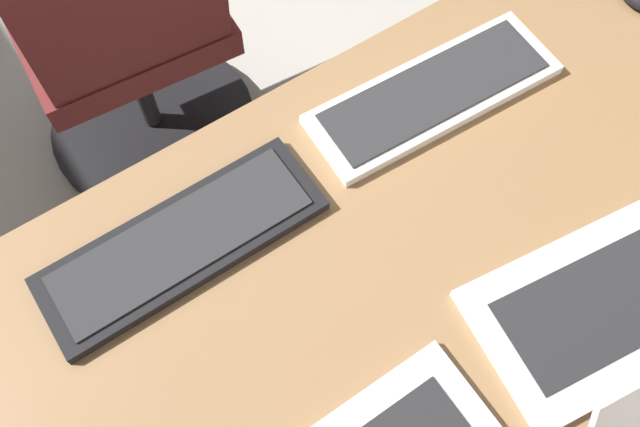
% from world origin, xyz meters
% --- Properties ---
extents(desk, '(2.01, 0.75, 0.73)m').
position_xyz_m(desk, '(0.14, 1.61, 0.67)').
color(desk, '#936D47').
rests_on(desk, ground).
extents(laptop_leftmost, '(0.38, 0.33, 0.21)m').
position_xyz_m(laptop_leftmost, '(-0.15, 1.86, 0.78)').
color(laptop_leftmost, silver).
rests_on(laptop_leftmost, desk).
extents(keyboard_main, '(0.42, 0.14, 0.02)m').
position_xyz_m(keyboard_main, '(0.27, 1.40, 0.74)').
color(keyboard_main, black).
rests_on(keyboard_main, desk).
extents(keyboard_spare, '(0.43, 0.16, 0.02)m').
position_xyz_m(keyboard_spare, '(-0.20, 1.39, 0.74)').
color(keyboard_spare, silver).
rests_on(keyboard_spare, desk).
extents(office_chair, '(0.56, 0.57, 0.97)m').
position_xyz_m(office_chair, '(0.11, 0.76, 0.46)').
color(office_chair, maroon).
rests_on(office_chair, ground).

